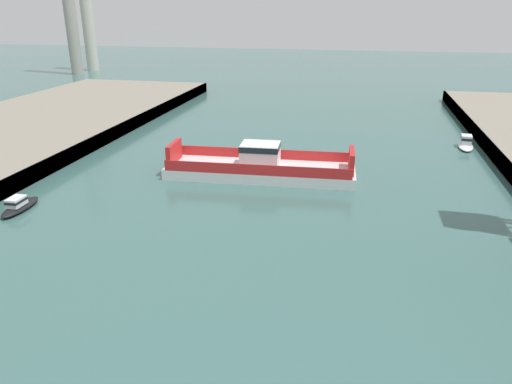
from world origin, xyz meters
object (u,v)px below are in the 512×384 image
chain_ferry (260,166)px  smokestack_distant_b (87,10)px  moored_boat_near_right (466,143)px  moored_boat_near_left (19,205)px

chain_ferry → smokestack_distant_b: smokestack_distant_b is taller
moored_boat_near_right → smokestack_distant_b: 108.90m
moored_boat_near_right → smokestack_distant_b: bearing=144.7°
moored_boat_near_left → smokestack_distant_b: bearing=116.2°
chain_ferry → moored_boat_near_right: chain_ferry is taller
chain_ferry → moored_boat_near_right: bearing=34.9°
chain_ferry → moored_boat_near_right: size_ratio=3.91×
chain_ferry → moored_boat_near_left: 23.41m
smokestack_distant_b → moored_boat_near_left: bearing=-63.8°
moored_boat_near_left → chain_ferry: bearing=35.3°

